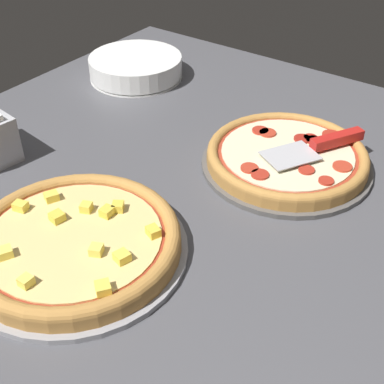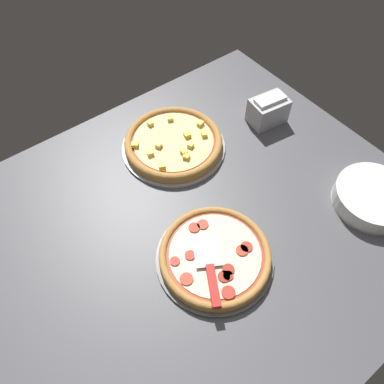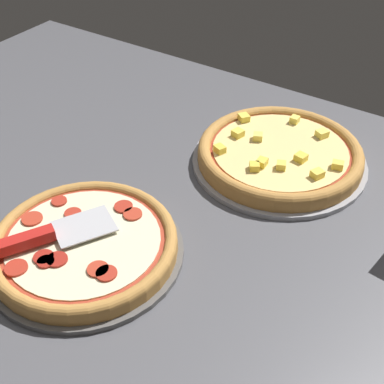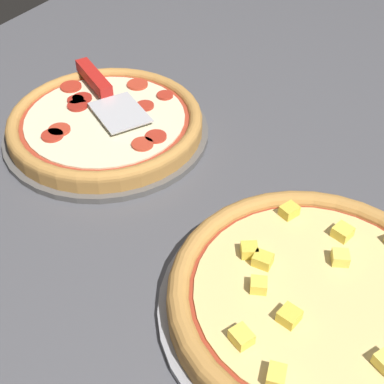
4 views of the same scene
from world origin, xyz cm
name	(u,v)px [view 2 (image 2 of 4)]	position (x,y,z in cm)	size (l,w,h in cm)	color
ground_plane	(175,238)	(0.00, 0.00, -1.80)	(151.74, 116.97, 3.60)	#4C4C51
pizza_pan_front	(215,258)	(4.27, -13.02, 0.50)	(33.04, 33.04, 1.00)	#565451
pizza_front	(215,255)	(4.26, -13.03, 2.62)	(31.05, 31.05, 3.11)	#B77F3D
pizza_pan_back	(174,147)	(19.83, 28.33, 0.50)	(35.60, 35.60, 1.00)	#939399
pizza_back	(173,142)	(19.82, 28.32, 2.73)	(33.47, 33.47, 3.96)	#B77F3D
serving_spatula	(211,277)	(-1.13, -18.00, 4.89)	(14.49, 20.71, 2.00)	#B7B7BC
plate_stack	(373,197)	(54.78, -27.29, 2.80)	(23.50, 23.50, 5.60)	white
napkin_holder	(268,110)	(54.68, 18.72, 4.98)	(14.04, 10.59, 10.56)	#B2B2B7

